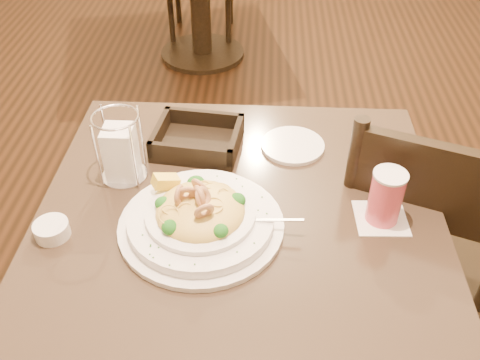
{
  "coord_description": "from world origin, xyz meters",
  "views": [
    {
      "loc": [
        0.05,
        -0.86,
        1.56
      ],
      "look_at": [
        0.0,
        0.02,
        0.83
      ],
      "focal_mm": 40.0,
      "sensor_mm": 36.0,
      "label": 1
    }
  ],
  "objects_px": {
    "bread_basket": "(198,140)",
    "napkin_caddy": "(121,151)",
    "main_table": "(240,282)",
    "butter_ramekin": "(52,230)",
    "drink_glass": "(386,197)",
    "side_plate": "(293,145)",
    "dining_chair_near": "(416,243)",
    "pasta_bowl": "(200,216)"
  },
  "relations": [
    {
      "from": "bread_basket",
      "to": "napkin_caddy",
      "type": "xyz_separation_m",
      "value": [
        -0.16,
        -0.13,
        0.05
      ]
    },
    {
      "from": "drink_glass",
      "to": "bread_basket",
      "type": "xyz_separation_m",
      "value": [
        -0.43,
        0.24,
        -0.04
      ]
    },
    {
      "from": "bread_basket",
      "to": "butter_ramekin",
      "type": "relative_size",
      "value": 3.12
    },
    {
      "from": "main_table",
      "to": "butter_ramekin",
      "type": "xyz_separation_m",
      "value": [
        -0.39,
        -0.09,
        0.25
      ]
    },
    {
      "from": "dining_chair_near",
      "to": "napkin_caddy",
      "type": "distance_m",
      "value": 0.82
    },
    {
      "from": "drink_glass",
      "to": "side_plate",
      "type": "distance_m",
      "value": 0.32
    },
    {
      "from": "main_table",
      "to": "drink_glass",
      "type": "xyz_separation_m",
      "value": [
        0.31,
        0.0,
        0.3
      ]
    },
    {
      "from": "bread_basket",
      "to": "butter_ramekin",
      "type": "height_order",
      "value": "bread_basket"
    },
    {
      "from": "dining_chair_near",
      "to": "napkin_caddy",
      "type": "bearing_deg",
      "value": 25.02
    },
    {
      "from": "pasta_bowl",
      "to": "napkin_caddy",
      "type": "relative_size",
      "value": 2.29
    },
    {
      "from": "dining_chair_near",
      "to": "side_plate",
      "type": "xyz_separation_m",
      "value": [
        -0.35,
        0.08,
        0.26
      ]
    },
    {
      "from": "main_table",
      "to": "dining_chair_near",
      "type": "relative_size",
      "value": 0.97
    },
    {
      "from": "dining_chair_near",
      "to": "bread_basket",
      "type": "relative_size",
      "value": 4.04
    },
    {
      "from": "bread_basket",
      "to": "side_plate",
      "type": "distance_m",
      "value": 0.24
    },
    {
      "from": "side_plate",
      "to": "bread_basket",
      "type": "bearing_deg",
      "value": -176.96
    },
    {
      "from": "bread_basket",
      "to": "side_plate",
      "type": "height_order",
      "value": "bread_basket"
    },
    {
      "from": "dining_chair_near",
      "to": "main_table",
      "type": "bearing_deg",
      "value": 40.84
    },
    {
      "from": "main_table",
      "to": "butter_ramekin",
      "type": "height_order",
      "value": "butter_ramekin"
    },
    {
      "from": "napkin_caddy",
      "to": "dining_chair_near",
      "type": "bearing_deg",
      "value": 4.37
    },
    {
      "from": "main_table",
      "to": "pasta_bowl",
      "type": "distance_m",
      "value": 0.28
    },
    {
      "from": "pasta_bowl",
      "to": "drink_glass",
      "type": "distance_m",
      "value": 0.39
    },
    {
      "from": "side_plate",
      "to": "butter_ramekin",
      "type": "relative_size",
      "value": 2.2
    },
    {
      "from": "dining_chair_near",
      "to": "side_plate",
      "type": "distance_m",
      "value": 0.44
    },
    {
      "from": "bread_basket",
      "to": "napkin_caddy",
      "type": "relative_size",
      "value": 1.34
    },
    {
      "from": "butter_ramekin",
      "to": "dining_chair_near",
      "type": "bearing_deg",
      "value": 16.86
    },
    {
      "from": "side_plate",
      "to": "drink_glass",
      "type": "bearing_deg",
      "value": -53.7
    },
    {
      "from": "napkin_caddy",
      "to": "butter_ramekin",
      "type": "distance_m",
      "value": 0.24
    },
    {
      "from": "main_table",
      "to": "napkin_caddy",
      "type": "distance_m",
      "value": 0.43
    },
    {
      "from": "pasta_bowl",
      "to": "napkin_caddy",
      "type": "distance_m",
      "value": 0.26
    },
    {
      "from": "bread_basket",
      "to": "napkin_caddy",
      "type": "bearing_deg",
      "value": -142.05
    },
    {
      "from": "drink_glass",
      "to": "butter_ramekin",
      "type": "xyz_separation_m",
      "value": [
        -0.7,
        -0.09,
        -0.05
      ]
    },
    {
      "from": "main_table",
      "to": "butter_ramekin",
      "type": "bearing_deg",
      "value": -167.35
    },
    {
      "from": "drink_glass",
      "to": "butter_ramekin",
      "type": "bearing_deg",
      "value": -172.85
    },
    {
      "from": "drink_glass",
      "to": "bread_basket",
      "type": "height_order",
      "value": "drink_glass"
    },
    {
      "from": "drink_glass",
      "to": "side_plate",
      "type": "height_order",
      "value": "drink_glass"
    },
    {
      "from": "main_table",
      "to": "side_plate",
      "type": "bearing_deg",
      "value": 64.33
    },
    {
      "from": "dining_chair_near",
      "to": "napkin_caddy",
      "type": "xyz_separation_m",
      "value": [
        -0.75,
        -0.06,
        0.32
      ]
    },
    {
      "from": "main_table",
      "to": "pasta_bowl",
      "type": "bearing_deg",
      "value": -149.92
    },
    {
      "from": "dining_chair_near",
      "to": "bread_basket",
      "type": "height_order",
      "value": "dining_chair_near"
    },
    {
      "from": "main_table",
      "to": "bread_basket",
      "type": "xyz_separation_m",
      "value": [
        -0.12,
        0.24,
        0.26
      ]
    },
    {
      "from": "napkin_caddy",
      "to": "side_plate",
      "type": "xyz_separation_m",
      "value": [
        0.4,
        0.14,
        -0.07
      ]
    },
    {
      "from": "drink_glass",
      "to": "napkin_caddy",
      "type": "bearing_deg",
      "value": 168.91
    }
  ]
}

